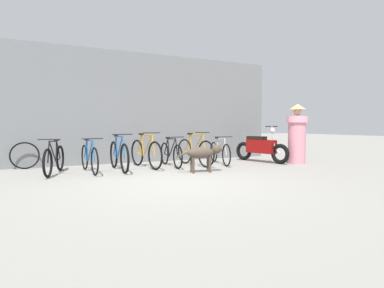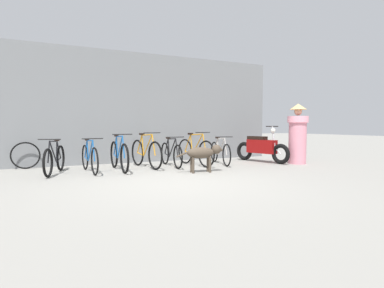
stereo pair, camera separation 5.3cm
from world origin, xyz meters
name	(u,v)px [view 2 (the right image)]	position (x,y,z in m)	size (l,w,h in m)	color
ground_plane	(176,182)	(0.00, 0.00, 0.00)	(60.00, 60.00, 0.00)	gray
shop_wall_back	(133,108)	(0.00, 3.44, 1.61)	(9.22, 0.20, 3.22)	slate
bicycle_0	(55,159)	(-2.13, 2.05, 0.33)	(0.54, 1.58, 0.81)	black
bicycle_1	(89,158)	(-1.39, 1.94, 0.34)	(0.46, 1.61, 0.81)	black
bicycle_2	(119,155)	(-0.71, 1.96, 0.37)	(0.46, 1.74, 0.90)	black
bicycle_3	(146,153)	(0.02, 2.17, 0.38)	(0.48, 1.69, 0.92)	black
bicycle_4	(171,154)	(0.69, 2.10, 0.34)	(0.46, 1.63, 0.81)	black
bicycle_5	(195,152)	(1.36, 2.02, 0.38)	(0.46, 1.70, 0.92)	black
bicycle_6	(220,152)	(2.13, 2.01, 0.33)	(0.46, 1.64, 0.80)	black
motorcycle	(262,148)	(3.51, 1.93, 0.43)	(0.70, 1.85, 1.08)	black
stray_dog	(204,153)	(1.03, 0.85, 0.45)	(1.13, 0.35, 0.64)	#4C3F33
person_in_robes	(298,134)	(4.21, 1.20, 0.86)	(0.71, 0.71, 1.71)	pink
spare_tire_left	(25,155)	(-2.80, 3.19, 0.34)	(0.68, 0.06, 0.68)	black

